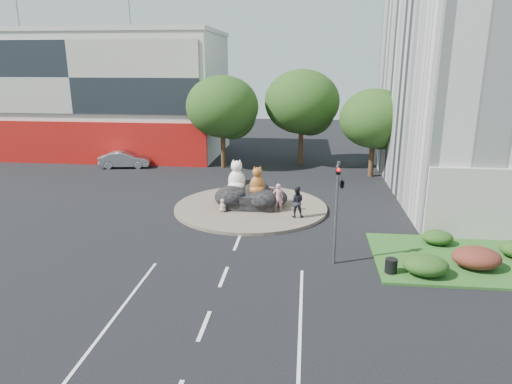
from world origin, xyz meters
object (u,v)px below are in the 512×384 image
(litter_bin, at_px, (391,266))
(pedestrian_dark, at_px, (296,202))
(kitten_calico, at_px, (223,205))
(kitten_white, at_px, (271,203))
(parked_car, at_px, (125,160))
(cat_white, at_px, (237,175))
(cat_tabby, at_px, (257,180))
(pedestrian_pink, at_px, (278,197))

(litter_bin, bearing_deg, pedestrian_dark, 122.39)
(kitten_calico, xyz_separation_m, pedestrian_dark, (4.64, -0.55, 0.52))
(kitten_white, xyz_separation_m, pedestrian_dark, (1.62, -1.40, 0.59))
(kitten_white, relative_size, parked_car, 0.17)
(parked_car, xyz_separation_m, litter_bin, (20.46, -19.89, -0.29))
(kitten_calico, height_order, pedestrian_dark, pedestrian_dark)
(cat_white, distance_m, kitten_white, 2.97)
(litter_bin, bearing_deg, kitten_calico, 140.15)
(cat_white, bearing_deg, litter_bin, -48.72)
(pedestrian_dark, relative_size, parked_car, 0.43)
(kitten_calico, relative_size, kitten_white, 1.17)
(cat_tabby, xyz_separation_m, parked_car, (-13.43, 11.22, -1.29))
(cat_white, height_order, pedestrian_dark, cat_white)
(kitten_calico, xyz_separation_m, parked_car, (-11.34, 12.28, 0.10))
(cat_white, relative_size, cat_tabby, 1.15)
(cat_tabby, xyz_separation_m, kitten_calico, (-2.08, -1.06, -1.39))
(pedestrian_dark, relative_size, litter_bin, 2.92)
(parked_car, relative_size, litter_bin, 6.84)
(cat_tabby, height_order, parked_car, cat_tabby)
(pedestrian_pink, bearing_deg, kitten_calico, 3.83)
(kitten_calico, distance_m, parked_car, 16.72)
(kitten_white, relative_size, litter_bin, 1.14)
(cat_white, xyz_separation_m, pedestrian_pink, (2.82, -1.22, -1.07))
(pedestrian_dark, bearing_deg, litter_bin, 120.48)
(cat_white, distance_m, parked_car, 16.08)
(kitten_white, bearing_deg, pedestrian_dark, -56.14)
(pedestrian_pink, xyz_separation_m, parked_car, (-14.81, 11.83, -0.36))
(pedestrian_pink, distance_m, parked_car, 18.96)
(kitten_white, distance_m, parked_car, 18.36)
(pedestrian_pink, relative_size, parked_car, 0.40)
(cat_tabby, bearing_deg, kitten_calico, -169.87)
(cat_tabby, bearing_deg, kitten_white, -29.28)
(cat_tabby, bearing_deg, cat_white, 140.37)
(cat_white, xyz_separation_m, kitten_white, (2.37, -0.81, -1.60))
(cat_tabby, bearing_deg, litter_bin, -67.67)
(cat_white, relative_size, kitten_calico, 2.43)
(cat_tabby, height_order, pedestrian_pink, cat_tabby)
(parked_car, distance_m, litter_bin, 28.53)
(kitten_calico, height_order, litter_bin, kitten_calico)
(kitten_calico, height_order, pedestrian_pink, pedestrian_pink)
(kitten_white, height_order, litter_bin, kitten_white)
(parked_car, bearing_deg, kitten_white, -138.00)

